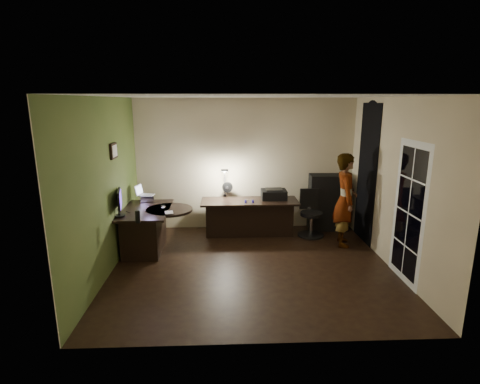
{
  "coord_description": "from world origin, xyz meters",
  "views": [
    {
      "loc": [
        -0.44,
        -5.64,
        2.64
      ],
      "look_at": [
        -0.15,
        1.05,
        1.0
      ],
      "focal_mm": 28.0,
      "sensor_mm": 36.0,
      "label": 1
    }
  ],
  "objects_px": {
    "desk_left": "(147,230)",
    "person": "(345,200)",
    "desk_right": "(249,218)",
    "monitor": "(119,207)",
    "office_chair": "(312,214)",
    "cabinet": "(328,202)"
  },
  "relations": [
    {
      "from": "cabinet",
      "to": "office_chair",
      "type": "height_order",
      "value": "cabinet"
    },
    {
      "from": "desk_left",
      "to": "cabinet",
      "type": "xyz_separation_m",
      "value": [
        3.54,
        1.0,
        0.2
      ]
    },
    {
      "from": "desk_left",
      "to": "person",
      "type": "distance_m",
      "value": 3.65
    },
    {
      "from": "monitor",
      "to": "person",
      "type": "bearing_deg",
      "value": -4.69
    },
    {
      "from": "cabinet",
      "to": "office_chair",
      "type": "xyz_separation_m",
      "value": [
        -0.43,
        -0.4,
        -0.12
      ]
    },
    {
      "from": "desk_left",
      "to": "person",
      "type": "relative_size",
      "value": 0.77
    },
    {
      "from": "desk_right",
      "to": "office_chair",
      "type": "relative_size",
      "value": 2.07
    },
    {
      "from": "desk_right",
      "to": "monitor",
      "type": "height_order",
      "value": "monitor"
    },
    {
      "from": "monitor",
      "to": "office_chair",
      "type": "bearing_deg",
      "value": 3.78
    },
    {
      "from": "desk_right",
      "to": "office_chair",
      "type": "xyz_separation_m",
      "value": [
        1.23,
        -0.11,
        0.1
      ]
    },
    {
      "from": "cabinet",
      "to": "monitor",
      "type": "height_order",
      "value": "cabinet"
    },
    {
      "from": "office_chair",
      "to": "person",
      "type": "height_order",
      "value": "person"
    },
    {
      "from": "desk_left",
      "to": "person",
      "type": "height_order",
      "value": "person"
    },
    {
      "from": "monitor",
      "to": "office_chair",
      "type": "xyz_separation_m",
      "value": [
        3.47,
        1.02,
        -0.48
      ]
    },
    {
      "from": "desk_right",
      "to": "desk_left",
      "type": "bearing_deg",
      "value": -159.35
    },
    {
      "from": "monitor",
      "to": "office_chair",
      "type": "relative_size",
      "value": 0.52
    },
    {
      "from": "desk_right",
      "to": "person",
      "type": "height_order",
      "value": "person"
    },
    {
      "from": "office_chair",
      "to": "person",
      "type": "xyz_separation_m",
      "value": [
        0.5,
        -0.47,
        0.4
      ]
    },
    {
      "from": "desk_right",
      "to": "monitor",
      "type": "xyz_separation_m",
      "value": [
        -2.24,
        -1.13,
        0.58
      ]
    },
    {
      "from": "cabinet",
      "to": "person",
      "type": "height_order",
      "value": "person"
    },
    {
      "from": "desk_right",
      "to": "monitor",
      "type": "bearing_deg",
      "value": -153.22
    },
    {
      "from": "desk_right",
      "to": "person",
      "type": "distance_m",
      "value": 1.89
    }
  ]
}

